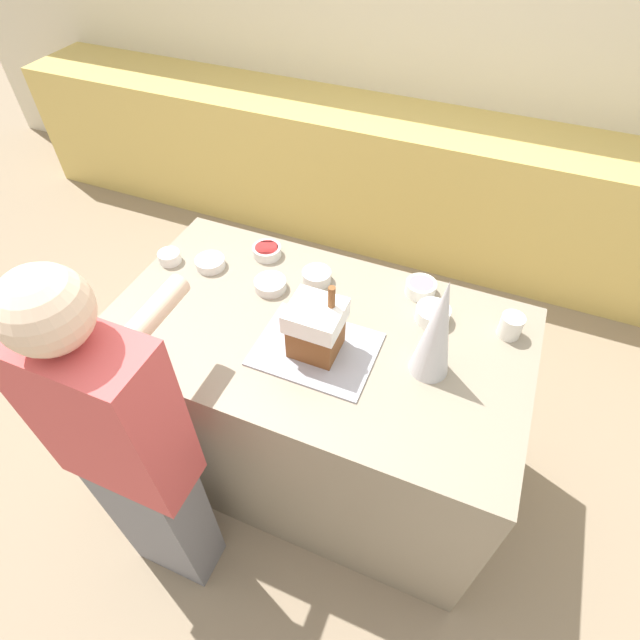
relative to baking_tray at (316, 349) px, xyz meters
name	(u,v)px	position (x,y,z in m)	size (l,w,h in m)	color
ground_plane	(316,455)	(-0.04, 0.09, -0.95)	(12.00, 12.00, 0.00)	gray
wall_back	(459,34)	(-0.04, 2.29, 0.35)	(8.00, 0.05, 2.60)	beige
back_cabinet_block	(424,188)	(-0.04, 1.96, -0.50)	(6.00, 0.60, 0.90)	#DBBC60
kitchen_island	(316,403)	(-0.04, 0.09, -0.48)	(1.55, 0.87, 0.94)	gray
baking_tray	(316,349)	(0.00, 0.00, 0.00)	(0.41, 0.32, 0.01)	#9E9EA8
gingerbread_house	(316,327)	(0.00, 0.00, 0.11)	(0.18, 0.17, 0.28)	brown
decorative_tree	(438,329)	(0.38, 0.07, 0.20)	(0.13, 0.13, 0.40)	silver
candy_bowl_near_tray_left	(317,276)	(-0.14, 0.33, 0.02)	(0.11, 0.11, 0.05)	silver
candy_bowl_near_tray_right	(267,251)	(-0.39, 0.40, 0.02)	(0.12, 0.12, 0.04)	silver
candy_bowl_beside_tree	(270,284)	(-0.29, 0.22, 0.02)	(0.13, 0.13, 0.04)	silver
candy_bowl_center_rear	(210,262)	(-0.57, 0.25, 0.02)	(0.12, 0.12, 0.04)	white
candy_bowl_far_left	(169,257)	(-0.75, 0.21, 0.02)	(0.09, 0.09, 0.05)	white
candy_bowl_behind_tray	(421,287)	(0.26, 0.42, 0.02)	(0.12, 0.12, 0.05)	white
candy_bowl_front_corner	(433,313)	(0.34, 0.30, 0.03)	(0.13, 0.13, 0.05)	white
mug	(511,326)	(0.61, 0.33, 0.04)	(0.08, 0.08, 0.09)	white
person	(132,458)	(-0.40, -0.56, -0.11)	(0.43, 0.53, 1.62)	slate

